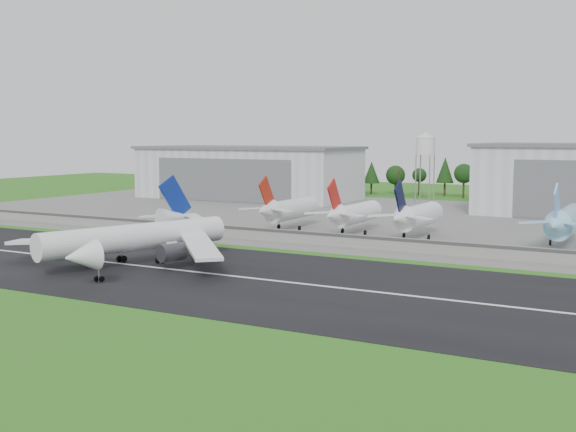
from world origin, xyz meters
The scene contains 14 objects.
ground centered at (0.00, 0.00, 0.00)m, with size 600.00×600.00×0.00m, color #2C6C19.
runway centered at (0.00, 10.00, 0.05)m, with size 320.00×60.00×0.10m, color black.
runway_centerline centered at (0.00, 10.00, 0.11)m, with size 220.00×1.00×0.02m, color white.
apron centered at (0.00, 120.00, 0.05)m, with size 320.00×150.00×0.10m, color slate.
blast_fence centered at (0.00, 54.99, 1.81)m, with size 240.00×0.61×3.50m.
hangar_west centered at (-80.00, 164.92, 11.63)m, with size 97.00×44.00×23.20m.
water_tower centered at (-5.00, 185.00, 24.55)m, with size 8.40×8.40×29.40m.
utility_poles centered at (0.00, 200.00, 0.00)m, with size 230.00×3.00×12.00m, color black, non-canonical shape.
treeline centered at (0.00, 215.00, 0.00)m, with size 320.00×16.00×22.00m, color black, non-canonical shape.
main_airliner centered at (-12.15, 9.59, 4.89)m, with size 54.40×57.80×18.17m.
parked_jet_red_a centered at (-11.72, 76.58, 6.31)m, with size 7.36×31.29×16.83m.
parked_jet_red_b centered at (9.21, 76.56, 6.16)m, with size 7.36×31.29×16.66m.
parked_jet_navy centered at (27.67, 76.59, 6.39)m, with size 7.36×31.29×16.91m.
parked_jet_skyblue centered at (65.04, 81.62, 6.54)m, with size 7.36×37.29×17.12m.
Camera 1 is at (90.32, -108.66, 27.97)m, focal length 45.00 mm.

